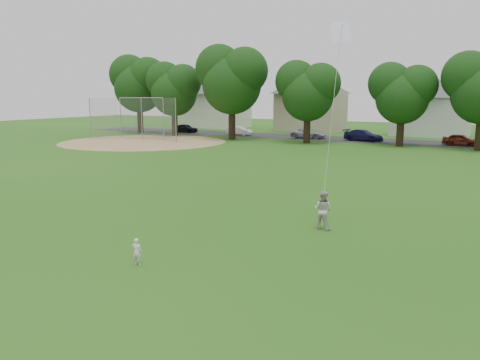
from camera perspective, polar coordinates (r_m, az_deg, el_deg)
The scene contains 10 objects.
ground at distance 14.85m, azimuth -7.36°, elevation -9.63°, with size 160.00×160.00×0.00m, color #255513.
street at distance 54.00m, azimuth 20.64°, elevation 4.29°, with size 90.00×7.00×0.01m, color #2D2D30.
dirt_infield at distance 52.37m, azimuth -11.65°, elevation 4.57°, with size 18.00×18.00×0.02m, color #9E7F51.
toddler at distance 14.50m, azimuth -12.47°, elevation -8.52°, with size 0.31×0.20×0.84m, color silver.
older_boy at distance 18.07m, azimuth 10.08°, elevation -3.62°, with size 0.72×0.56×1.48m, color beige.
kite at distance 17.73m, azimuth 11.12°, elevation 7.32°, with size 0.94×0.76×6.61m.
baseball_backstop at distance 55.01m, azimuth -12.19°, elevation 7.29°, with size 10.72×3.45×4.75m.
tree_row at distance 48.19m, azimuth 19.66°, elevation 11.52°, with size 79.97×8.94×11.30m.
parked_cars at distance 53.14m, azimuth 19.35°, elevation 4.94°, with size 56.05×2.37×1.27m.
house_row at distance 63.70m, azimuth 22.13°, elevation 9.34°, with size 77.44×13.63×9.62m.
Camera 1 is at (8.50, -11.08, 5.04)m, focal length 35.00 mm.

